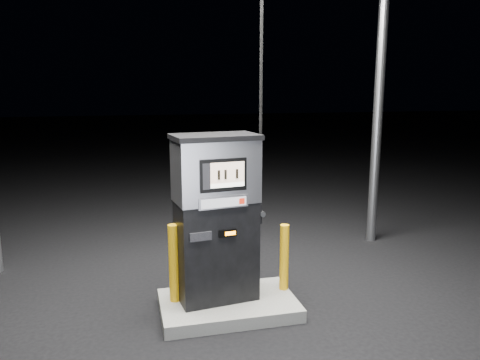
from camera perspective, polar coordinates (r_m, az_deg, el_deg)
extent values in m
plane|color=black|center=(5.81, -1.44, -15.68)|extent=(80.00, 80.00, 0.00)
cube|color=#5F5F5A|center=(5.78, -1.44, -15.01)|extent=(1.60, 1.00, 0.15)
cylinder|color=gray|center=(8.18, 16.48, 8.14)|extent=(0.16, 0.16, 4.50)
cube|color=black|center=(5.59, -2.92, -8.51)|extent=(0.97, 0.64, 1.19)
cube|color=#ADADB4|center=(5.34, -3.02, 1.16)|extent=(0.99, 0.66, 0.71)
cube|color=black|center=(5.28, -3.06, 5.28)|extent=(1.03, 0.70, 0.06)
cube|color=black|center=(5.08, -2.04, 0.59)|extent=(0.53, 0.10, 0.36)
cube|color=#C8AA91|center=(5.08, -1.53, 0.91)|extent=(0.39, 0.05, 0.23)
cube|color=white|center=(5.10, -1.52, -0.62)|extent=(0.39, 0.05, 0.05)
cube|color=#ADADB4|center=(5.15, -2.02, -2.74)|extent=(0.57, 0.10, 0.13)
cube|color=#ACADB4|center=(5.13, -1.96, -2.79)|extent=(0.52, 0.07, 0.10)
cube|color=#B01D0B|center=(5.20, 0.23, -2.59)|extent=(0.07, 0.01, 0.07)
cube|color=black|center=(5.26, -1.51, -6.52)|extent=(0.21, 0.05, 0.09)
cube|color=orange|center=(5.26, -1.17, -6.52)|extent=(0.12, 0.02, 0.04)
cube|color=black|center=(5.17, -4.80, -6.89)|extent=(0.25, 0.06, 0.10)
cube|color=black|center=(5.63, 1.89, -4.01)|extent=(0.12, 0.18, 0.24)
cylinder|color=gray|center=(5.65, 2.43, -3.95)|extent=(0.09, 0.22, 0.07)
cylinder|color=black|center=(5.40, 2.59, 12.40)|extent=(0.04, 0.04, 2.95)
cylinder|color=#FFB60E|center=(5.59, -8.04, -10.00)|extent=(0.15, 0.15, 0.93)
cylinder|color=#FFB60E|center=(5.89, 5.41, -9.35)|extent=(0.12, 0.12, 0.83)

